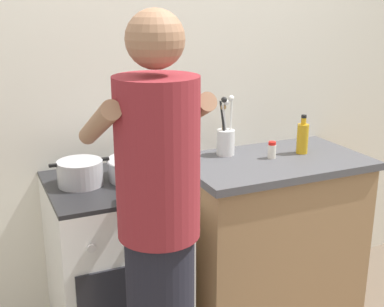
# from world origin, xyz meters

# --- Properties ---
(back_wall) EXTENTS (3.20, 0.10, 2.50)m
(back_wall) POSITION_xyz_m (0.20, 0.50, 1.25)
(back_wall) COLOR silver
(back_wall) RESTS_ON ground
(countertop) EXTENTS (1.00, 0.60, 0.90)m
(countertop) POSITION_xyz_m (0.55, 0.15, 0.45)
(countertop) COLOR #99724C
(countertop) RESTS_ON ground
(stove_range) EXTENTS (0.60, 0.62, 0.90)m
(stove_range) POSITION_xyz_m (-0.35, 0.15, 0.45)
(stove_range) COLOR white
(stove_range) RESTS_ON ground
(pot) EXTENTS (0.28, 0.21, 0.12)m
(pot) POSITION_xyz_m (-0.49, 0.18, 0.96)
(pot) COLOR #B2B2B7
(pot) RESTS_ON stove_range
(mixing_bowl) EXTENTS (0.31, 0.31, 0.10)m
(mixing_bowl) POSITION_xyz_m (-0.21, 0.15, 0.95)
(mixing_bowl) COLOR #B7B7BC
(mixing_bowl) RESTS_ON stove_range
(utensil_crock) EXTENTS (0.10, 0.10, 0.33)m
(utensil_crock) POSITION_xyz_m (0.35, 0.33, 1.00)
(utensil_crock) COLOR silver
(utensil_crock) RESTS_ON countertop
(spice_bottle) EXTENTS (0.04, 0.04, 0.09)m
(spice_bottle) POSITION_xyz_m (0.54, 0.17, 0.95)
(spice_bottle) COLOR silver
(spice_bottle) RESTS_ON countertop
(oil_bottle) EXTENTS (0.06, 0.06, 0.22)m
(oil_bottle) POSITION_xyz_m (0.75, 0.18, 0.99)
(oil_bottle) COLOR gold
(oil_bottle) RESTS_ON countertop
(person) EXTENTS (0.41, 0.50, 1.70)m
(person) POSITION_xyz_m (-0.34, -0.45, 0.86)
(person) COLOR black
(person) RESTS_ON ground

